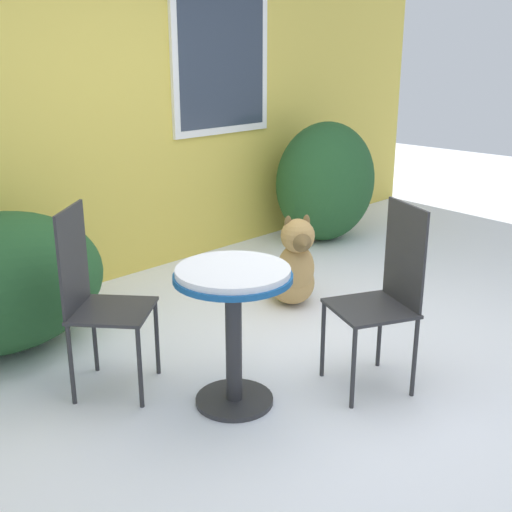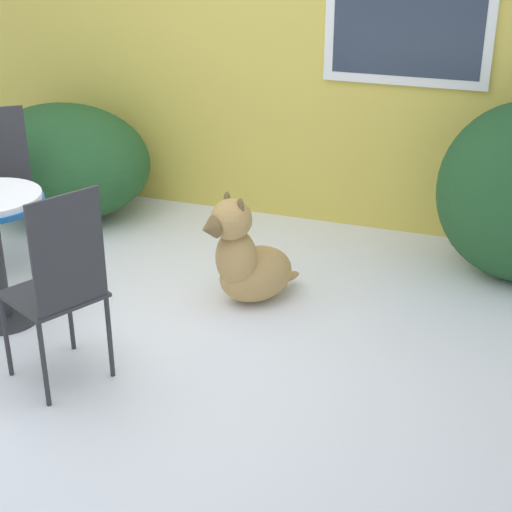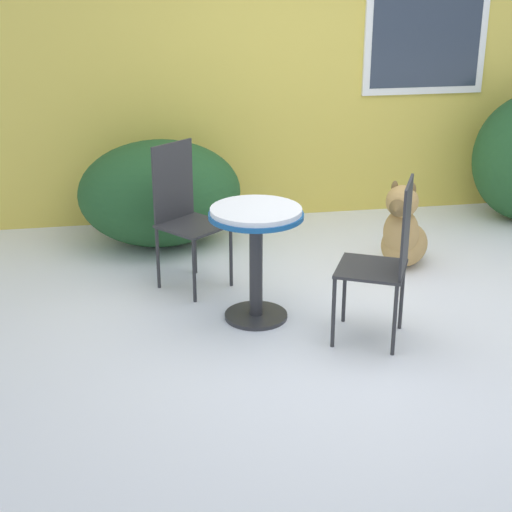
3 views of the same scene
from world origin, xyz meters
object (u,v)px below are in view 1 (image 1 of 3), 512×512
patio_table (233,303)px  patio_chair_far_side (384,291)px  patio_chair_near_table (96,295)px  dog (293,270)px

patio_table → patio_chair_far_side: patio_chair_far_side is taller
patio_chair_near_table → dog: patio_chair_near_table is taller
patio_chair_near_table → patio_chair_far_side: 1.50m
patio_chair_far_side → dog: size_ratio=1.47×
patio_chair_far_side → dog: patio_chair_far_side is taller
patio_chair_far_side → dog: 1.23m
patio_table → patio_chair_near_table: bearing=122.0°
dog → patio_table: bearing=-117.6°
patio_chair_far_side → dog: (0.52, 1.08, -0.28)m
patio_chair_near_table → patio_chair_far_side: (1.08, -1.04, 0.00)m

